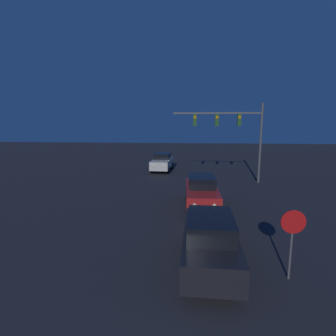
{
  "coord_description": "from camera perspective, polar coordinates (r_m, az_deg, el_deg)",
  "views": [
    {
      "loc": [
        1.28,
        -1.34,
        4.54
      ],
      "look_at": [
        0.0,
        12.85,
        2.11
      ],
      "focal_mm": 28.0,
      "sensor_mm": 36.0,
      "label": 1
    }
  ],
  "objects": [
    {
      "name": "stop_sign",
      "position": [
        8.5,
        25.45,
        -12.4
      ],
      "size": [
        0.7,
        0.07,
        2.13
      ],
      "color": "#4C4C51",
      "rests_on": "ground_plane"
    },
    {
      "name": "car_near",
      "position": [
        8.78,
        9.07,
        -15.07
      ],
      "size": [
        1.77,
        4.58,
        1.72
      ],
      "rotation": [
        0.0,
        0.0,
        -0.02
      ],
      "color": "black",
      "rests_on": "ground_plane"
    },
    {
      "name": "car_far",
      "position": [
        25.3,
        -1.26,
        1.37
      ],
      "size": [
        1.85,
        4.61,
        1.72
      ],
      "rotation": [
        0.0,
        0.0,
        3.1
      ],
      "color": "beige",
      "rests_on": "ground_plane"
    },
    {
      "name": "traffic_signal_mast",
      "position": [
        20.63,
        14.12,
        8.46
      ],
      "size": [
        6.72,
        0.3,
        6.03
      ],
      "color": "#4C4C51",
      "rests_on": "ground_plane"
    },
    {
      "name": "car_mid",
      "position": [
        14.42,
        7.28,
        -5.1
      ],
      "size": [
        1.79,
        4.59,
        1.72
      ],
      "rotation": [
        0.0,
        0.0,
        3.17
      ],
      "color": "#B21E1E",
      "rests_on": "ground_plane"
    }
  ]
}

